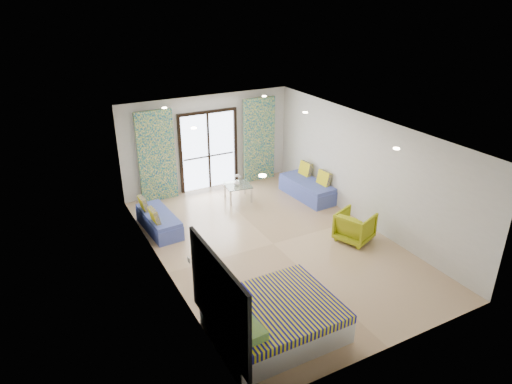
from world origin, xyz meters
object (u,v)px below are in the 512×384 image
daybed_left (158,221)px  daybed_right (307,188)px  coffee_table (238,186)px  armchair (355,225)px  bed (274,319)px

daybed_left → daybed_right: (4.23, -0.09, 0.03)m
coffee_table → armchair: (1.41, -3.25, -0.01)m
bed → armchair: size_ratio=2.68×
bed → coffee_table: (1.81, 5.08, 0.10)m
bed → armchair: (3.22, 1.84, 0.09)m
coffee_table → armchair: 3.54m
bed → armchair: bearing=29.7°
daybed_left → coffee_table: size_ratio=2.10×
coffee_table → armchair: coffee_table is taller
bed → daybed_right: bearing=50.3°
bed → armchair: armchair is taller
coffee_table → bed: bearing=-109.6°
daybed_right → coffee_table: bearing=153.4°
bed → daybed_right: size_ratio=1.15×
daybed_left → coffee_table: daybed_left is taller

